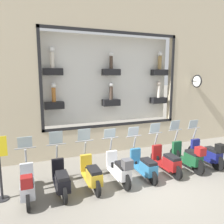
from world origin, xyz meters
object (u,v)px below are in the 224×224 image
scooter_black_6 (61,179)px  scooter_silver_7 (27,185)px  scooter_green_1 (189,156)px  scooter_red_2 (167,161)px  scooter_white_4 (120,169)px  scooter_yellow_5 (92,174)px  scooter_teal_3 (144,165)px  scooter_navy_0 (208,153)px

scooter_black_6 → scooter_silver_7: (-0.07, 0.92, 0.04)m
scooter_green_1 → scooter_black_6: size_ratio=1.01×
scooter_green_1 → scooter_red_2: bearing=86.8°
scooter_red_2 → scooter_silver_7: (-0.07, 4.59, 0.03)m
scooter_green_1 → scooter_white_4: scooter_green_1 is taller
scooter_green_1 → scooter_red_2: (0.05, 0.92, -0.06)m
scooter_yellow_5 → scooter_silver_7: scooter_yellow_5 is taller
scooter_green_1 → scooter_silver_7: bearing=90.2°
scooter_teal_3 → scooter_silver_7: 3.67m
scooter_red_2 → scooter_black_6: bearing=90.0°
scooter_yellow_5 → scooter_black_6: size_ratio=1.00×
scooter_navy_0 → scooter_green_1: scooter_green_1 is taller
scooter_navy_0 → scooter_teal_3: (0.05, 2.75, -0.07)m
scooter_teal_3 → scooter_silver_7: scooter_silver_7 is taller
scooter_yellow_5 → scooter_silver_7: bearing=92.2°
scooter_white_4 → scooter_yellow_5: scooter_yellow_5 is taller
scooter_navy_0 → scooter_red_2: 1.84m
scooter_white_4 → scooter_navy_0: bearing=-89.9°
scooter_silver_7 → scooter_teal_3: bearing=-89.0°
scooter_white_4 → scooter_silver_7: bearing=90.1°
scooter_green_1 → scooter_red_2: scooter_green_1 is taller
scooter_silver_7 → scooter_yellow_5: bearing=-87.8°
scooter_yellow_5 → scooter_black_6: bearing=90.1°
scooter_teal_3 → scooter_black_6: size_ratio=1.00×
scooter_red_2 → scooter_silver_7: scooter_red_2 is taller
scooter_teal_3 → scooter_white_4: scooter_white_4 is taller
scooter_silver_7 → scooter_green_1: bearing=-89.8°
scooter_white_4 → scooter_yellow_5: 0.92m
scooter_black_6 → scooter_yellow_5: bearing=-89.9°
scooter_red_2 → scooter_silver_7: size_ratio=1.00×
scooter_teal_3 → scooter_white_4: bearing=93.5°
scooter_red_2 → scooter_white_4: 1.84m
scooter_red_2 → scooter_white_4: scooter_red_2 is taller
scooter_teal_3 → scooter_navy_0: bearing=-91.0°
scooter_yellow_5 → scooter_silver_7: size_ratio=1.00×
scooter_green_1 → scooter_white_4: bearing=90.2°
scooter_teal_3 → scooter_yellow_5: size_ratio=0.99×
scooter_navy_0 → scooter_white_4: (-0.01, 3.67, -0.01)m
scooter_yellow_5 → scooter_navy_0: bearing=-90.7°
scooter_navy_0 → scooter_green_1: 0.92m
scooter_navy_0 → scooter_white_4: size_ratio=1.00×
scooter_red_2 → scooter_teal_3: (-0.01, 0.92, -0.02)m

